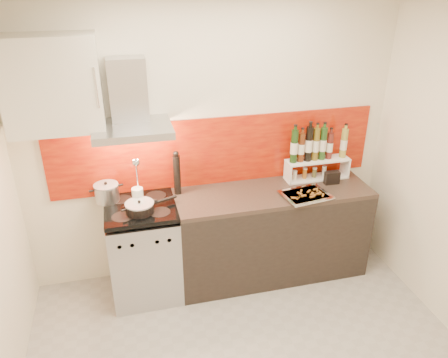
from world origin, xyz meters
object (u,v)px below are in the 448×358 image
object	(u,v)px
stock_pot	(107,192)
baking_tray	(306,195)
range_stove	(144,251)
pepper_mill	(177,173)
saute_pan	(141,207)
counter	(271,232)

from	to	relation	value
stock_pot	baking_tray	distance (m)	1.74
range_stove	pepper_mill	xyz separation A→B (m)	(0.35, 0.17, 0.66)
range_stove	saute_pan	bearing A→B (deg)	-89.22
saute_pan	pepper_mill	size ratio (longest dim) A/B	1.08
stock_pot	pepper_mill	distance (m)	0.62
range_stove	counter	xyz separation A→B (m)	(1.20, 0.00, 0.01)
counter	range_stove	bearing A→B (deg)	-179.77
stock_pot	saute_pan	xyz separation A→B (m)	(0.27, -0.27, -0.03)
baking_tray	counter	bearing A→B (deg)	144.35
counter	baking_tray	size ratio (longest dim) A/B	4.00
counter	pepper_mill	size ratio (longest dim) A/B	4.39
range_stove	counter	bearing A→B (deg)	0.23
stock_pot	counter	bearing A→B (deg)	-6.24
saute_pan	baking_tray	distance (m)	1.44
counter	pepper_mill	world-z (taller)	pepper_mill
range_stove	saute_pan	xyz separation A→B (m)	(0.00, -0.10, 0.51)
stock_pot	pepper_mill	bearing A→B (deg)	0.38
counter	pepper_mill	bearing A→B (deg)	169.06
stock_pot	range_stove	bearing A→B (deg)	-32.00
range_stove	stock_pot	world-z (taller)	stock_pot
counter	saute_pan	world-z (taller)	saute_pan
saute_pan	pepper_mill	distance (m)	0.46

